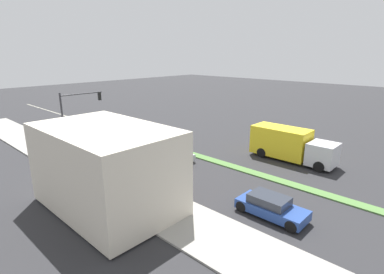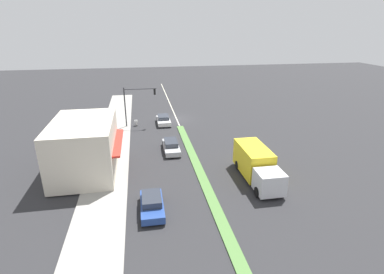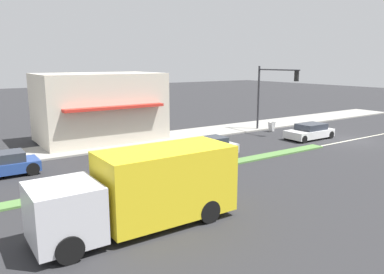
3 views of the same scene
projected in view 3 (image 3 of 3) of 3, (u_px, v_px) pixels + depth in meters
ground_plane at (146, 180)px, 19.56m from camera, size 160.00×160.00×0.00m
sidewalk_right at (81, 148)px, 26.57m from camera, size 4.00×73.00×0.12m
lane_marking_center at (350, 140)px, 29.46m from camera, size 0.16×60.00×0.01m
building_corner_store at (100, 107)px, 28.89m from camera, size 6.39×9.15×5.11m
traffic_signal_main at (271, 88)px, 32.13m from camera, size 4.59×0.34×5.60m
pedestrian at (154, 128)px, 29.67m from camera, size 0.34×0.34×1.57m
warning_aframe_sign at (272, 127)px, 33.10m from camera, size 0.45×0.53×0.84m
delivery_truck at (145, 189)px, 13.79m from camera, size 2.44×7.50×2.87m
sedan_silver at (205, 148)px, 24.22m from camera, size 1.73×4.47×1.24m
van_white at (310, 132)px, 29.91m from camera, size 1.87×4.07×1.23m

